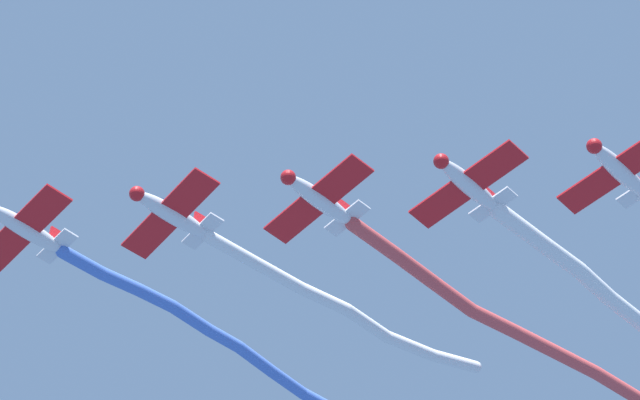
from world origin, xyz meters
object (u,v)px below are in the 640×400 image
at_px(airplane_lead, 24,228).
at_px(airplane_left_wing, 170,213).
at_px(airplane_right_wing, 318,199).
at_px(airplane_trail, 619,169).
at_px(airplane_slot, 468,184).

height_order(airplane_lead, airplane_left_wing, airplane_left_wing).
bearing_deg(airplane_left_wing, airplane_right_wing, 134.69).
xyz_separation_m(airplane_lead, airplane_right_wing, (5.16, -14.89, 0.50)).
xyz_separation_m(airplane_right_wing, airplane_trail, (5.15, -14.90, 0.50)).
relative_size(airplane_left_wing, airplane_slot, 0.98).
xyz_separation_m(airplane_right_wing, airplane_slot, (2.58, -7.45, 0.25)).
bearing_deg(airplane_lead, airplane_right_wing, 131.80).
relative_size(airplane_lead, airplane_trail, 0.99).
bearing_deg(airplane_slot, airplane_left_wing, -51.33).
bearing_deg(airplane_left_wing, airplane_trail, 134.71).
height_order(airplane_lead, airplane_right_wing, airplane_right_wing).
relative_size(airplane_lead, airplane_left_wing, 1.01).
distance_m(airplane_lead, airplane_slot, 23.65).
relative_size(airplane_lead, airplane_slot, 0.99).
distance_m(airplane_left_wing, airplane_trail, 23.66).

